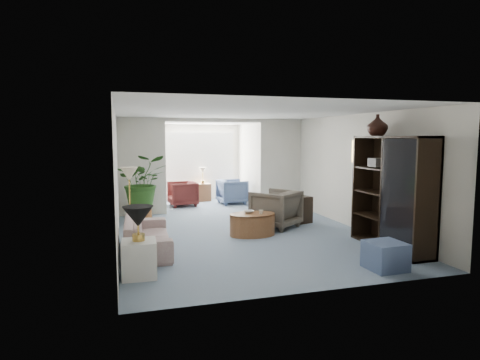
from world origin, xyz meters
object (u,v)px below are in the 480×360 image
object	(u,v)px
framed_picture	(361,152)
side_table_dark	(299,210)
sofa	(147,235)
sunroom_table	(203,192)
wingback_chair	(276,209)
table_lamp	(138,217)
sunroom_chair_blue	(232,192)
cabinet_urn	(377,125)
coffee_bowl	(249,212)
coffee_cup	(261,212)
coffee_table	(252,224)
ottoman	(385,256)
plant_pot	(143,214)
sunroom_chair_maroon	(183,194)
floor_lamp	(129,174)
end_table	(139,259)
entertainment_cabinet	(392,193)

from	to	relation	value
framed_picture	side_table_dark	bearing A→B (deg)	128.74
sofa	sunroom_table	world-z (taller)	sofa
wingback_chair	table_lamp	bearing A→B (deg)	2.22
table_lamp	sunroom_chair_blue	distance (m)	6.61
sofa	cabinet_urn	bearing A→B (deg)	-95.39
sunroom_chair_blue	framed_picture	bearing A→B (deg)	-162.74
sofa	coffee_bowl	xyz separation A→B (m)	(2.09, 0.66, 0.19)
coffee_cup	sunroom_chair_blue	world-z (taller)	sunroom_chair_blue
coffee_table	coffee_bowl	size ratio (longest dim) A/B	4.45
cabinet_urn	ottoman	xyz separation A→B (m)	(-0.82, -1.50, -2.02)
framed_picture	coffee_table	bearing A→B (deg)	173.89
side_table_dark	ottoman	world-z (taller)	side_table_dark
side_table_dark	wingback_chair	bearing A→B (deg)	-156.80
framed_picture	sofa	bearing A→B (deg)	-176.04
sunroom_table	framed_picture	bearing A→B (deg)	-63.90
coffee_table	cabinet_urn	world-z (taller)	cabinet_urn
coffee_cup	side_table_dark	distance (m)	1.62
sofa	ottoman	size ratio (longest dim) A/B	3.71
coffee_cup	sunroom_table	size ratio (longest dim) A/B	0.17
coffee_bowl	side_table_dark	world-z (taller)	side_table_dark
framed_picture	sofa	xyz separation A→B (m)	(-4.47, -0.31, -1.41)
framed_picture	table_lamp	xyz separation A→B (m)	(-4.67, -1.66, -0.82)
coffee_cup	side_table_dark	xyz separation A→B (m)	(1.28, 0.97, -0.18)
sofa	sunroom_chair_blue	world-z (taller)	sunroom_chair_blue
coffee_table	plant_pot	distance (m)	2.94
sunroom_chair_blue	table_lamp	bearing A→B (deg)	148.52
coffee_table	wingback_chair	size ratio (longest dim) A/B	1.03
sofa	plant_pot	distance (m)	2.65
sunroom_chair_maroon	ottoman	bearing A→B (deg)	13.43
framed_picture	floor_lamp	size ratio (longest dim) A/B	1.39
cabinet_urn	table_lamp	bearing A→B (deg)	-170.01
framed_picture	end_table	bearing A→B (deg)	-160.43
floor_lamp	sunroom_table	world-z (taller)	floor_lamp
sunroom_table	coffee_table	bearing A→B (deg)	-88.77
coffee_bowl	sunroom_table	xyz separation A→B (m)	(-0.05, 4.61, -0.20)
framed_picture	ottoman	size ratio (longest dim) A/B	0.94
end_table	sunroom_table	world-z (taller)	sunroom_table
end_table	plant_pot	world-z (taller)	end_table
framed_picture	floor_lamp	xyz separation A→B (m)	(-4.72, 1.12, -0.45)
cabinet_urn	entertainment_cabinet	bearing A→B (deg)	-90.00
end_table	coffee_table	size ratio (longest dim) A/B	0.56
coffee_bowl	side_table_dark	xyz separation A→B (m)	(1.48, 0.77, -0.17)
framed_picture	sofa	world-z (taller)	framed_picture
coffee_table	side_table_dark	xyz separation A→B (m)	(1.43, 0.87, 0.09)
sofa	entertainment_cabinet	bearing A→B (deg)	-101.90
entertainment_cabinet	sunroom_table	xyz separation A→B (m)	(-2.20, 6.34, -0.74)
coffee_bowl	ottoman	world-z (taller)	coffee_bowl
coffee_table	sunroom_chair_maroon	world-z (taller)	sunroom_chair_maroon
sofa	ottoman	bearing A→B (deg)	-118.89
table_lamp	sunroom_chair_blue	bearing A→B (deg)	63.00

